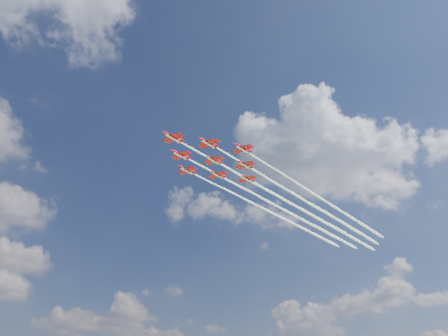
{
  "coord_description": "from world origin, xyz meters",
  "views": [
    {
      "loc": [
        -82.78,
        -114.09,
        6.86
      ],
      "look_at": [
        5.89,
        2.69,
        81.38
      ],
      "focal_mm": 35.0,
      "sensor_mm": 36.0,
      "label": 1
    }
  ],
  "objects": [
    {
      "name": "jet_lead",
      "position": [
        49.18,
        11.81,
        81.23
      ],
      "size": [
        147.11,
        38.82,
        2.3
      ],
      "rotation": [
        0.0,
        0.0,
        0.24
      ],
      "color": "red"
    },
    {
      "name": "jet_row3_starb",
      "position": [
        66.04,
        29.45,
        81.23
      ],
      "size": [
        147.11,
        38.82,
        2.3
      ],
      "rotation": [
        0.0,
        0.0,
        0.24
      ],
      "color": "red"
    },
    {
      "name": "jet_tail",
      "position": [
        89.07,
        21.39,
        81.23
      ],
      "size": [
        147.11,
        38.82,
        2.3
      ],
      "rotation": [
        0.0,
        0.0,
        0.24
      ],
      "color": "red"
    },
    {
      "name": "jet_row2_starb",
      "position": [
        57.61,
        20.63,
        81.23
      ],
      "size": [
        147.11,
        38.82,
        2.3
      ],
      "rotation": [
        0.0,
        0.0,
        0.24
      ],
      "color": "red"
    },
    {
      "name": "jet_row2_port",
      "position": [
        60.7,
        7.78,
        81.23
      ],
      "size": [
        147.11,
        38.82,
        2.3
      ],
      "rotation": [
        0.0,
        0.0,
        0.24
      ],
      "color": "red"
    },
    {
      "name": "jet_row3_port",
      "position": [
        72.21,
        3.75,
        81.23
      ],
      "size": [
        147.11,
        38.82,
        2.3
      ],
      "rotation": [
        0.0,
        0.0,
        0.24
      ],
      "color": "red"
    },
    {
      "name": "jet_row3_centre",
      "position": [
        69.12,
        16.6,
        81.23
      ],
      "size": [
        147.11,
        38.82,
        2.3
      ],
      "rotation": [
        0.0,
        0.0,
        0.24
      ],
      "color": "red"
    },
    {
      "name": "jet_row4_port",
      "position": [
        80.64,
        12.57,
        81.23
      ],
      "size": [
        147.11,
        38.82,
        2.3
      ],
      "rotation": [
        0.0,
        0.0,
        0.24
      ],
      "color": "red"
    },
    {
      "name": "jet_row4_starb",
      "position": [
        77.55,
        25.42,
        81.23
      ],
      "size": [
        147.11,
        38.82,
        2.3
      ],
      "rotation": [
        0.0,
        0.0,
        0.24
      ],
      "color": "red"
    }
  ]
}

